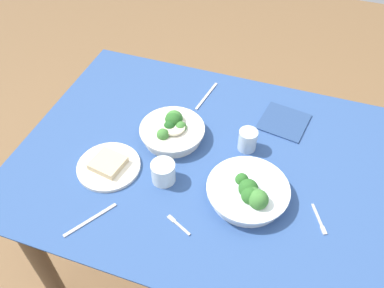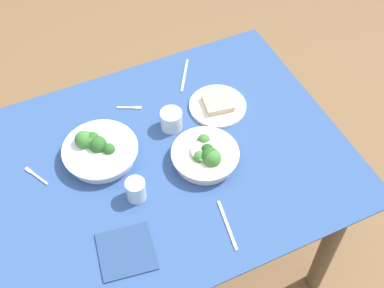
% 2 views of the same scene
% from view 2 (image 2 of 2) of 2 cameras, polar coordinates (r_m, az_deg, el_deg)
% --- Properties ---
extents(ground_plane, '(6.00, 6.00, 0.00)m').
position_cam_2_polar(ground_plane, '(2.49, -2.33, -12.25)').
color(ground_plane, brown).
extents(dining_table, '(1.29, 0.99, 0.76)m').
position_cam_2_polar(dining_table, '(1.94, -2.93, -3.89)').
color(dining_table, '#2D4C84').
rests_on(dining_table, ground_plane).
extents(broccoli_bowl_far, '(0.27, 0.27, 0.10)m').
position_cam_2_polar(broccoli_bowl_far, '(1.85, -10.22, -0.63)').
color(broccoli_bowl_far, white).
rests_on(broccoli_bowl_far, dining_table).
extents(broccoli_bowl_near, '(0.24, 0.24, 0.09)m').
position_cam_2_polar(broccoli_bowl_near, '(1.81, 1.55, -1.30)').
color(broccoli_bowl_near, silver).
rests_on(broccoli_bowl_near, dining_table).
extents(bread_side_plate, '(0.22, 0.22, 0.04)m').
position_cam_2_polar(bread_side_plate, '(2.00, 2.84, 4.30)').
color(bread_side_plate, silver).
rests_on(bread_side_plate, dining_table).
extents(water_glass_center, '(0.08, 0.08, 0.08)m').
position_cam_2_polar(water_glass_center, '(1.91, -2.28, 2.68)').
color(water_glass_center, silver).
rests_on(water_glass_center, dining_table).
extents(water_glass_side, '(0.07, 0.07, 0.08)m').
position_cam_2_polar(water_glass_side, '(1.73, -6.19, -5.04)').
color(water_glass_side, silver).
rests_on(water_glass_side, dining_table).
extents(fork_by_far_bowl, '(0.09, 0.05, 0.00)m').
position_cam_2_polar(fork_by_far_bowl, '(2.01, -6.78, 3.99)').
color(fork_by_far_bowl, '#B7B7BC').
rests_on(fork_by_far_bowl, dining_table).
extents(fork_by_near_bowl, '(0.06, 0.10, 0.00)m').
position_cam_2_polar(fork_by_near_bowl, '(1.88, -16.84, -3.31)').
color(fork_by_near_bowl, '#B7B7BC').
rests_on(fork_by_near_bowl, dining_table).
extents(table_knife_left, '(0.11, 0.16, 0.00)m').
position_cam_2_polar(table_knife_left, '(2.12, -0.82, 7.57)').
color(table_knife_left, '#B7B7BC').
rests_on(table_knife_left, dining_table).
extents(table_knife_right, '(0.04, 0.19, 0.00)m').
position_cam_2_polar(table_knife_right, '(1.70, 3.90, -8.88)').
color(table_knife_right, '#B7B7BC').
rests_on(table_knife_right, dining_table).
extents(napkin_folded_upper, '(0.20, 0.20, 0.01)m').
position_cam_2_polar(napkin_folded_upper, '(1.66, -7.24, -11.64)').
color(napkin_folded_upper, navy).
rests_on(napkin_folded_upper, dining_table).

